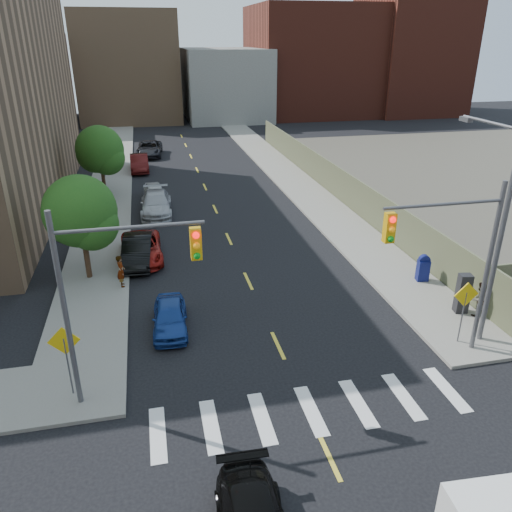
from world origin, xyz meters
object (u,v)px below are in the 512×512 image
parked_car_red (141,248)px  pedestrian_east (479,299)px  parked_car_silver (156,204)px  mailbox (423,268)px  parked_car_black (138,250)px  parked_car_blue (170,317)px  payphone (463,293)px  parked_car_white (155,192)px  parked_car_grey (149,149)px  parked_car_maroon (139,163)px  pedestrian_west (121,271)px

parked_car_red → pedestrian_east: 17.52m
parked_car_silver → mailbox: bearing=-45.3°
parked_car_black → pedestrian_east: size_ratio=2.74×
parked_car_blue → payphone: size_ratio=1.94×
parked_car_white → parked_car_grey: bearing=85.1°
parked_car_black → parked_car_grey: parked_car_grey is taller
parked_car_maroon → parked_car_grey: 6.60m
parked_car_silver → pedestrian_east: bearing=-50.7°
parked_car_silver → parked_car_black: bearing=-96.8°
parked_car_silver → pedestrian_east: size_ratio=3.19×
parked_car_grey → payphone: size_ratio=2.94×
parked_car_white → parked_car_maroon: (-1.07, 9.30, 0.14)m
pedestrian_west → pedestrian_east: (15.50, -6.39, -0.00)m
parked_car_red → parked_car_white: 11.46m
parked_car_silver → parked_car_grey: (0.00, 19.36, 0.00)m
parked_car_black → parked_car_maroon: bearing=94.2°
parked_car_maroon → mailbox: bearing=-63.7°
parked_car_white → payphone: payphone is taller
parked_car_black → parked_car_red: bearing=69.1°
parked_car_white → mailbox: (12.82, -17.49, 0.20)m
payphone → pedestrian_west: size_ratio=1.13×
parked_car_red → pedestrian_west: (-0.99, -3.44, 0.30)m
parked_car_black → parked_car_maroon: parked_car_maroon is taller
pedestrian_east → mailbox: bearing=-81.7°
parked_car_white → mailbox: 21.69m
parked_car_grey → payphone: 38.79m
parked_car_blue → payphone: bearing=-3.7°
parked_car_white → pedestrian_east: (13.40, -21.23, 0.34)m
parked_car_grey → parked_car_maroon: bearing=-94.5°
parked_car_maroon → payphone: 33.15m
parked_car_silver → mailbox: 18.95m
parked_car_black → parked_car_red: (0.19, 0.40, -0.06)m
parked_car_white → pedestrian_east: 25.11m
parked_car_silver → parked_car_white: size_ratio=1.42×
parked_car_red → parked_car_white: bearing=83.4°
mailbox → parked_car_grey: bearing=119.5°
parked_car_red → payphone: payphone is taller
parked_car_maroon → pedestrian_west: bearing=-93.6°
parked_car_grey → pedestrian_east: pedestrian_east is taller
parked_car_grey → parked_car_silver: bearing=-85.1°
parked_car_red → parked_car_grey: parked_car_grey is taller
parked_car_red → parked_car_black: bearing=-116.8°
parked_car_blue → parked_car_grey: size_ratio=0.66×
parked_car_white → parked_car_black: bearing=-101.2°
parked_car_black → pedestrian_west: 3.15m
parked_car_red → parked_car_grey: (1.11, 27.22, 0.08)m
pedestrian_west → parked_car_grey: bearing=-12.3°
parked_car_maroon → mailbox: (13.90, -26.80, 0.07)m
parked_car_red → payphone: size_ratio=2.62×
parked_car_white → pedestrian_west: bearing=-102.9°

